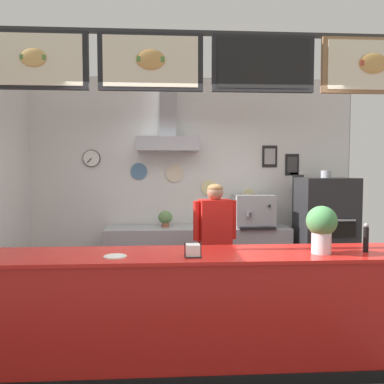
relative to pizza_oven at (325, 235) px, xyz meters
The scene contains 13 objects.
ground_plane 2.50m from the pizza_oven, 140.51° to the right, with size 5.91×5.91×0.00m, color #3F3A38.
back_wall_assembly 2.10m from the pizza_oven, 163.49° to the left, with size 4.93×2.51×3.10m.
service_counter 2.69m from the pizza_oven, 133.08° to the right, with size 3.83×0.68×1.02m.
back_prep_counter 1.82m from the pizza_oven, behind, with size 2.62×0.61×0.90m.
pizza_oven is the anchor object (origin of this frame).
shop_worker 1.80m from the pizza_oven, 155.74° to the right, with size 0.52×0.28×1.56m.
espresso_machine 1.04m from the pizza_oven, 164.12° to the left, with size 0.56×0.56×0.47m.
potted_rosemary 2.26m from the pizza_oven, behind, with size 0.21×0.21×0.23m.
potted_basil 1.60m from the pizza_oven, 168.03° to the left, with size 0.17×0.17×0.23m.
basil_vase 2.26m from the pizza_oven, 113.45° to the right, with size 0.26×0.26×0.41m.
pepper_grinder 2.10m from the pizza_oven, 103.40° to the right, with size 0.05×0.05×0.25m.
condiment_plate 3.35m from the pizza_oven, 141.58° to the right, with size 0.19×0.19×0.01m.
napkin_holder 2.89m from the pizza_oven, 133.51° to the right, with size 0.14×0.13×0.12m.
Camera 1 is at (-0.35, -3.71, 1.74)m, focal length 36.05 mm.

